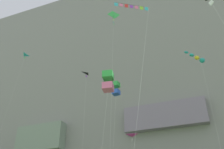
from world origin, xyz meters
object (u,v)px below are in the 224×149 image
kite_diamond_upper_left (113,21)px  kite_delta_high_right (21,67)px  kite_box_low_right (108,81)px  kite_delta_mid_center (209,9)px  kite_banner_high_left (132,16)px  kite_delta_upper_mid (88,79)px  kite_delta_far_left (132,142)px  kite_windsock_far_right (197,58)px  kite_box_low_left (116,89)px

kite_diamond_upper_left → kite_delta_high_right: bearing=168.5°
kite_box_low_right → kite_delta_mid_center: bearing=-30.6°
kite_delta_mid_center → kite_diamond_upper_left: bearing=134.4°
kite_banner_high_left → kite_delta_mid_center: kite_banner_high_left is taller
kite_delta_upper_mid → kite_diamond_upper_left: kite_diamond_upper_left is taller
kite_banner_high_left → kite_delta_far_left: (-6.97, 20.88, -6.00)m
kite_delta_high_right → kite_windsock_far_right: (31.61, -3.64, -8.32)m
kite_delta_upper_mid → kite_delta_mid_center: size_ratio=1.63×
kite_delta_upper_mid → kite_diamond_upper_left: 13.92m
kite_box_low_left → kite_delta_mid_center: bearing=-50.9°
kite_delta_mid_center → kite_diamond_upper_left: size_ratio=0.53×
kite_delta_high_right → kite_delta_far_left: bearing=18.2°
kite_diamond_upper_left → kite_banner_high_left: bearing=-59.9°
kite_windsock_far_right → kite_diamond_upper_left: bearing=-177.4°
kite_banner_high_left → kite_windsock_far_right: (5.17, 10.84, 0.53)m
kite_delta_far_left → kite_delta_upper_mid: bearing=-176.3°
kite_delta_mid_center → kite_banner_high_left: bearing=157.8°
kite_box_low_left → kite_diamond_upper_left: (1.29, -4.27, 9.50)m
kite_box_low_left → kite_delta_far_left: size_ratio=1.45×
kite_delta_high_right → kite_box_low_right: kite_delta_high_right is taller
kite_box_low_right → kite_banner_high_left: bearing=-42.1°
kite_box_low_left → kite_delta_high_right: size_ratio=0.71×
kite_delta_upper_mid → kite_delta_high_right: kite_delta_high_right is taller
kite_banner_high_left → kite_box_low_left: size_ratio=1.02×
kite_delta_high_right → kite_box_low_right: size_ratio=1.83×
kite_delta_upper_mid → kite_delta_far_left: (8.16, 0.53, -12.90)m
kite_windsock_far_right → kite_delta_far_left: bearing=140.4°
kite_banner_high_left → kite_diamond_upper_left: kite_diamond_upper_left is taller
kite_delta_upper_mid → kite_delta_mid_center: (21.99, -23.15, -10.86)m
kite_box_low_left → kite_delta_high_right: bearing=-179.6°
kite_windsock_far_right → kite_delta_mid_center: size_ratio=1.24×
kite_delta_high_right → kite_delta_mid_center: 39.64m
kite_banner_high_left → kite_delta_far_left: kite_banner_high_left is taller
kite_delta_upper_mid → kite_banner_high_left: bearing=-53.4°
kite_delta_high_right → kite_box_low_right: bearing=-25.8°
kite_banner_high_left → kite_box_low_left: bearing=116.5°
kite_box_low_left → kite_delta_mid_center: (14.13, -17.40, -4.46)m
kite_delta_mid_center → kite_delta_high_right: bearing=152.6°
kite_delta_far_left → kite_delta_mid_center: 27.50m
kite_windsock_far_right → kite_diamond_upper_left: (-11.16, -0.51, 9.46)m
kite_box_low_left → kite_banner_high_left: bearing=-63.5°
kite_box_low_left → kite_box_low_right: kite_box_low_left is taller
kite_delta_mid_center → kite_diamond_upper_left: 23.06m
kite_diamond_upper_left → kite_delta_mid_center: bearing=-45.6°
kite_diamond_upper_left → kite_box_low_left: bearing=106.8°
kite_delta_far_left → kite_delta_high_right: bearing=-161.8°
kite_delta_high_right → kite_delta_mid_center: bearing=-27.4°
kite_banner_high_left → kite_box_low_left: (-7.27, 14.60, 0.50)m
kite_delta_high_right → kite_box_low_left: bearing=0.4°
kite_diamond_upper_left → kite_delta_far_left: bearing=95.3°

